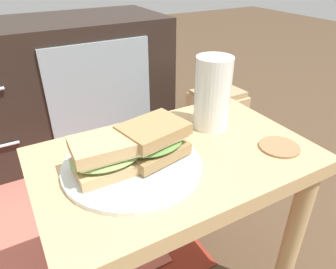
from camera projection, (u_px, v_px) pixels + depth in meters
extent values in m
cube|color=tan|center=(175.00, 161.00, 0.64)|extent=(0.56, 0.36, 0.04)
cylinder|color=tan|center=(292.00, 240.00, 0.75)|extent=(0.04, 0.04, 0.43)
cylinder|color=tan|center=(58.00, 237.00, 0.76)|extent=(0.04, 0.04, 0.43)
cylinder|color=tan|center=(218.00, 176.00, 0.97)|extent=(0.04, 0.04, 0.43)
cube|color=black|center=(60.00, 87.00, 1.42)|extent=(0.96, 0.44, 0.58)
cube|color=#8C9EA8|center=(102.00, 96.00, 1.29)|extent=(0.43, 0.01, 0.44)
cylinder|color=silver|center=(8.00, 145.00, 1.18)|extent=(0.08, 0.01, 0.01)
cylinder|color=silver|center=(133.00, 166.00, 0.59)|extent=(0.26, 0.26, 0.01)
cube|color=tan|center=(109.00, 166.00, 0.56)|extent=(0.12, 0.08, 0.02)
ellipsoid|color=#8CB260|center=(108.00, 157.00, 0.55)|extent=(0.13, 0.09, 0.02)
cube|color=beige|center=(107.00, 152.00, 0.55)|extent=(0.11, 0.08, 0.01)
cube|color=tan|center=(106.00, 145.00, 0.54)|extent=(0.12, 0.09, 0.02)
cube|color=#9E7A4C|center=(155.00, 151.00, 0.60)|extent=(0.13, 0.11, 0.02)
ellipsoid|color=#608C42|center=(155.00, 142.00, 0.59)|extent=(0.14, 0.12, 0.02)
cube|color=beige|center=(155.00, 137.00, 0.58)|extent=(0.12, 0.10, 0.01)
cube|color=#9E7A4C|center=(154.00, 131.00, 0.58)|extent=(0.13, 0.11, 0.02)
cylinder|color=silver|center=(213.00, 93.00, 0.70)|extent=(0.08, 0.08, 0.17)
cylinder|color=orange|center=(212.00, 98.00, 0.70)|extent=(0.07, 0.07, 0.13)
cylinder|color=white|center=(215.00, 67.00, 0.67)|extent=(0.07, 0.07, 0.01)
cylinder|color=#996B47|center=(279.00, 147.00, 0.65)|extent=(0.08, 0.08, 0.01)
cube|color=tan|center=(215.00, 128.00, 1.36)|extent=(0.20, 0.18, 0.31)
cube|color=tan|center=(218.00, 93.00, 1.28)|extent=(0.19, 0.15, 0.02)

